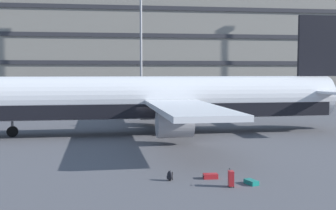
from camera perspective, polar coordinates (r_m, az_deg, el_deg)
ground_plane at (r=36.85m, az=-2.38°, el=-4.04°), size 600.00×600.00×0.00m
terminal_structure at (r=83.95m, az=-5.40°, el=7.09°), size 174.35×19.51×18.72m
airliner at (r=37.61m, az=-0.92°, el=0.73°), size 38.10×30.70×10.61m
light_mast_left at (r=68.17m, az=-3.62°, el=11.20°), size 1.80×0.50×23.54m
suitcase_scuffed at (r=22.20m, az=5.67°, el=-9.40°), size 0.77×0.42×0.25m
suitcase_red at (r=20.72m, az=8.37°, el=-9.63°), size 0.28×0.39×0.88m
suitcase_teal at (r=21.40m, az=11.01°, el=-10.03°), size 0.60×0.83×0.22m
backpack_small at (r=21.66m, az=0.21°, el=-9.42°), size 0.35×0.42×0.55m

